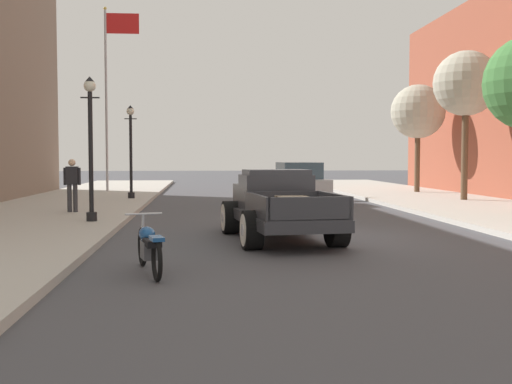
{
  "coord_description": "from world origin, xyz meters",
  "views": [
    {
      "loc": [
        -2.38,
        -14.49,
        1.87
      ],
      "look_at": [
        -1.06,
        1.06,
        1.0
      ],
      "focal_mm": 44.32,
      "sensor_mm": 36.0,
      "label": 1
    }
  ],
  "objects_px": {
    "street_lamp_near": "(91,137)",
    "hotrod_truck_gunmetal": "(277,206)",
    "flagpole": "(111,79)",
    "street_tree_third": "(418,112)",
    "street_lamp_far": "(131,144)",
    "street_tree_second": "(466,84)",
    "pedestrian_sidewalk_left": "(72,182)",
    "motorcycle_parked": "(149,246)",
    "car_background_silver": "(298,184)"
  },
  "relations": [
    {
      "from": "street_lamp_near",
      "to": "hotrod_truck_gunmetal",
      "type": "bearing_deg",
      "value": -31.57
    },
    {
      "from": "flagpole",
      "to": "street_tree_third",
      "type": "relative_size",
      "value": 1.75
    },
    {
      "from": "street_lamp_far",
      "to": "street_tree_second",
      "type": "height_order",
      "value": "street_tree_second"
    },
    {
      "from": "pedestrian_sidewalk_left",
      "to": "street_lamp_near",
      "type": "bearing_deg",
      "value": -69.47
    },
    {
      "from": "pedestrian_sidewalk_left",
      "to": "street_lamp_far",
      "type": "xyz_separation_m",
      "value": [
        1.09,
        6.52,
        1.3
      ]
    },
    {
      "from": "motorcycle_parked",
      "to": "flagpole",
      "type": "height_order",
      "value": "flagpole"
    },
    {
      "from": "street_lamp_far",
      "to": "motorcycle_parked",
      "type": "bearing_deg",
      "value": -82.71
    },
    {
      "from": "car_background_silver",
      "to": "pedestrian_sidewalk_left",
      "type": "height_order",
      "value": "pedestrian_sidewalk_left"
    },
    {
      "from": "hotrod_truck_gunmetal",
      "to": "street_tree_second",
      "type": "relative_size",
      "value": 0.85
    },
    {
      "from": "street_lamp_far",
      "to": "pedestrian_sidewalk_left",
      "type": "bearing_deg",
      "value": -99.48
    },
    {
      "from": "motorcycle_parked",
      "to": "street_lamp_far",
      "type": "relative_size",
      "value": 0.54
    },
    {
      "from": "street_lamp_near",
      "to": "street_tree_second",
      "type": "bearing_deg",
      "value": 28.65
    },
    {
      "from": "motorcycle_parked",
      "to": "street_lamp_near",
      "type": "relative_size",
      "value": 0.54
    },
    {
      "from": "street_lamp_far",
      "to": "flagpole",
      "type": "distance_m",
      "value": 6.83
    },
    {
      "from": "pedestrian_sidewalk_left",
      "to": "street_tree_second",
      "type": "height_order",
      "value": "street_tree_second"
    },
    {
      "from": "street_lamp_far",
      "to": "street_tree_second",
      "type": "relative_size",
      "value": 0.65
    },
    {
      "from": "pedestrian_sidewalk_left",
      "to": "street_lamp_far",
      "type": "height_order",
      "value": "street_lamp_far"
    },
    {
      "from": "car_background_silver",
      "to": "hotrod_truck_gunmetal",
      "type": "bearing_deg",
      "value": -101.23
    },
    {
      "from": "motorcycle_parked",
      "to": "street_tree_second",
      "type": "bearing_deg",
      "value": 51.69
    },
    {
      "from": "pedestrian_sidewalk_left",
      "to": "flagpole",
      "type": "bearing_deg",
      "value": 92.38
    },
    {
      "from": "car_background_silver",
      "to": "street_lamp_far",
      "type": "xyz_separation_m",
      "value": [
        -6.77,
        1.57,
        1.62
      ]
    },
    {
      "from": "hotrod_truck_gunmetal",
      "to": "street_lamp_near",
      "type": "xyz_separation_m",
      "value": [
        -4.66,
        2.86,
        1.63
      ]
    },
    {
      "from": "motorcycle_parked",
      "to": "pedestrian_sidewalk_left",
      "type": "distance_m",
      "value": 10.41
    },
    {
      "from": "pedestrian_sidewalk_left",
      "to": "street_tree_third",
      "type": "relative_size",
      "value": 0.31
    },
    {
      "from": "flagpole",
      "to": "street_tree_third",
      "type": "distance_m",
      "value": 15.3
    },
    {
      "from": "car_background_silver",
      "to": "pedestrian_sidewalk_left",
      "type": "xyz_separation_m",
      "value": [
        -7.86,
        -4.95,
        0.32
      ]
    },
    {
      "from": "street_lamp_near",
      "to": "street_tree_second",
      "type": "relative_size",
      "value": 0.65
    },
    {
      "from": "pedestrian_sidewalk_left",
      "to": "flagpole",
      "type": "distance_m",
      "value": 13.1
    },
    {
      "from": "street_tree_second",
      "to": "hotrod_truck_gunmetal",
      "type": "bearing_deg",
      "value": -130.7
    },
    {
      "from": "street_lamp_far",
      "to": "street_tree_third",
      "type": "height_order",
      "value": "street_tree_third"
    },
    {
      "from": "pedestrian_sidewalk_left",
      "to": "car_background_silver",
      "type": "bearing_deg",
      "value": 32.18
    },
    {
      "from": "car_background_silver",
      "to": "street_lamp_near",
      "type": "bearing_deg",
      "value": -130.87
    },
    {
      "from": "motorcycle_parked",
      "to": "pedestrian_sidewalk_left",
      "type": "relative_size",
      "value": 1.26
    },
    {
      "from": "street_lamp_near",
      "to": "motorcycle_parked",
      "type": "bearing_deg",
      "value": -73.24
    },
    {
      "from": "car_background_silver",
      "to": "street_lamp_far",
      "type": "bearing_deg",
      "value": 166.94
    },
    {
      "from": "street_tree_second",
      "to": "street_tree_third",
      "type": "distance_m",
      "value": 5.74
    },
    {
      "from": "hotrod_truck_gunmetal",
      "to": "car_background_silver",
      "type": "xyz_separation_m",
      "value": [
        2.12,
        10.7,
        0.01
      ]
    },
    {
      "from": "flagpole",
      "to": "street_tree_third",
      "type": "xyz_separation_m",
      "value": [
        15.06,
        -2.09,
        -1.72
      ]
    },
    {
      "from": "motorcycle_parked",
      "to": "street_tree_third",
      "type": "bearing_deg",
      "value": 60.44
    },
    {
      "from": "street_lamp_far",
      "to": "flagpole",
      "type": "bearing_deg",
      "value": 105.62
    },
    {
      "from": "flagpole",
      "to": "hotrod_truck_gunmetal",
      "type": "bearing_deg",
      "value": -70.84
    },
    {
      "from": "hotrod_truck_gunmetal",
      "to": "street_lamp_far",
      "type": "height_order",
      "value": "street_lamp_far"
    },
    {
      "from": "street_lamp_far",
      "to": "hotrod_truck_gunmetal",
      "type": "bearing_deg",
      "value": -69.24
    },
    {
      "from": "street_lamp_far",
      "to": "street_tree_second",
      "type": "bearing_deg",
      "value": -8.77
    },
    {
      "from": "motorcycle_parked",
      "to": "street_tree_third",
      "type": "distance_m",
      "value": 23.31
    },
    {
      "from": "car_background_silver",
      "to": "street_tree_third",
      "type": "height_order",
      "value": "street_tree_third"
    },
    {
      "from": "car_background_silver",
      "to": "flagpole",
      "type": "xyz_separation_m",
      "value": [
        -8.37,
        7.28,
        5.0
      ]
    },
    {
      "from": "street_tree_third",
      "to": "pedestrian_sidewalk_left",
      "type": "bearing_deg",
      "value": -145.12
    },
    {
      "from": "street_lamp_far",
      "to": "street_tree_third",
      "type": "distance_m",
      "value": 14.04
    },
    {
      "from": "hotrod_truck_gunmetal",
      "to": "pedestrian_sidewalk_left",
      "type": "relative_size",
      "value": 3.07
    }
  ]
}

